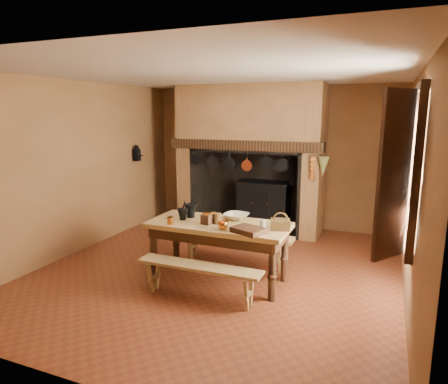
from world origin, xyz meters
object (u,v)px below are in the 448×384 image
object	(u,v)px
mixing_bowl	(236,216)
wicker_basket	(280,224)
coffee_grinder	(207,218)
work_table	(219,232)
iron_range	(264,204)
bench_front	(199,274)

from	to	relation	value
mixing_bowl	wicker_basket	size ratio (longest dim) A/B	1.22
coffee_grinder	work_table	bearing A→B (deg)	51.81
iron_range	work_table	distance (m)	2.77
mixing_bowl	wicker_basket	world-z (taller)	wicker_basket
coffee_grinder	mixing_bowl	world-z (taller)	coffee_grinder
iron_range	bench_front	xyz separation A→B (m)	(0.18, -3.38, -0.15)
bench_front	coffee_grinder	bearing A→B (deg)	103.46
work_table	iron_range	bearing A→B (deg)	93.75
iron_range	coffee_grinder	bearing A→B (deg)	-88.86
mixing_bowl	work_table	bearing A→B (deg)	-120.76
bench_front	coffee_grinder	xyz separation A→B (m)	(-0.12, 0.52, 0.56)
bench_front	mixing_bowl	size ratio (longest dim) A/B	4.71
iron_range	work_table	size ratio (longest dim) A/B	0.84
iron_range	bench_front	world-z (taller)	iron_range
work_table	wicker_basket	distance (m)	0.87
work_table	wicker_basket	world-z (taller)	wicker_basket
coffee_grinder	mixing_bowl	bearing A→B (deg)	64.03
coffee_grinder	bench_front	bearing A→B (deg)	-65.24
work_table	bench_front	world-z (taller)	work_table
work_table	bench_front	xyz separation A→B (m)	(-0.00, -0.62, -0.36)
mixing_bowl	wicker_basket	xyz separation A→B (m)	(0.69, -0.26, 0.03)
bench_front	coffee_grinder	distance (m)	0.77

